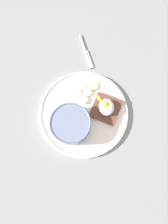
{
  "coord_description": "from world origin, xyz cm",
  "views": [
    {
      "loc": [
        -15.69,
        1.22,
        74.58
      ],
      "look_at": [
        0.0,
        0.0,
        5.0
      ],
      "focal_mm": 35.0,
      "sensor_mm": 36.0,
      "label": 1
    }
  ],
  "objects_px": {
    "toast_slice": "(106,109)",
    "banana_slice_front": "(87,92)",
    "poached_egg": "(106,107)",
    "banana_slice_inner": "(78,95)",
    "knife": "(86,51)",
    "banana_slice_left": "(81,87)",
    "banana_slice_back": "(84,100)",
    "banana_slice_right": "(93,86)",
    "oatmeal_bowl": "(71,125)"
  },
  "relations": [
    {
      "from": "toast_slice",
      "to": "banana_slice_front",
      "type": "relative_size",
      "value": 3.36
    },
    {
      "from": "poached_egg",
      "to": "banana_slice_front",
      "type": "bearing_deg",
      "value": 42.03
    },
    {
      "from": "banana_slice_inner",
      "to": "knife",
      "type": "height_order",
      "value": "banana_slice_inner"
    },
    {
      "from": "toast_slice",
      "to": "banana_slice_left",
      "type": "height_order",
      "value": "toast_slice"
    },
    {
      "from": "banana_slice_front",
      "to": "banana_slice_inner",
      "type": "bearing_deg",
      "value": 103.5
    },
    {
      "from": "toast_slice",
      "to": "banana_slice_back",
      "type": "xyz_separation_m",
      "value": [
        0.04,
        0.07,
        -0.0
      ]
    },
    {
      "from": "banana_slice_right",
      "to": "banana_slice_front",
      "type": "bearing_deg",
      "value": 135.03
    },
    {
      "from": "banana_slice_front",
      "to": "banana_slice_right",
      "type": "distance_m",
      "value": 0.03
    },
    {
      "from": "banana_slice_left",
      "to": "banana_slice_back",
      "type": "bearing_deg",
      "value": -172.56
    },
    {
      "from": "banana_slice_left",
      "to": "oatmeal_bowl",
      "type": "bearing_deg",
      "value": 162.22
    },
    {
      "from": "poached_egg",
      "to": "banana_slice_inner",
      "type": "xyz_separation_m",
      "value": [
        0.05,
        0.09,
        -0.03
      ]
    },
    {
      "from": "oatmeal_bowl",
      "to": "toast_slice",
      "type": "distance_m",
      "value": 0.13
    },
    {
      "from": "banana_slice_back",
      "to": "banana_slice_inner",
      "type": "height_order",
      "value": "same"
    },
    {
      "from": "banana_slice_left",
      "to": "banana_slice_right",
      "type": "xyz_separation_m",
      "value": [
        0.0,
        -0.04,
        0.0
      ]
    },
    {
      "from": "poached_egg",
      "to": "banana_slice_inner",
      "type": "distance_m",
      "value": 0.11
    },
    {
      "from": "banana_slice_left",
      "to": "knife",
      "type": "bearing_deg",
      "value": -10.82
    },
    {
      "from": "banana_slice_front",
      "to": "banana_slice_back",
      "type": "xyz_separation_m",
      "value": [
        -0.03,
        0.01,
        0.0
      ]
    },
    {
      "from": "banana_slice_right",
      "to": "banana_slice_inner",
      "type": "xyz_separation_m",
      "value": [
        -0.03,
        0.06,
        0.0
      ]
    },
    {
      "from": "banana_slice_right",
      "to": "knife",
      "type": "relative_size",
      "value": 0.27
    },
    {
      "from": "banana_slice_back",
      "to": "knife",
      "type": "bearing_deg",
      "value": -6.18
    },
    {
      "from": "oatmeal_bowl",
      "to": "poached_egg",
      "type": "relative_size",
      "value": 1.64
    },
    {
      "from": "banana_slice_left",
      "to": "banana_slice_back",
      "type": "height_order",
      "value": "same"
    },
    {
      "from": "banana_slice_front",
      "to": "banana_slice_left",
      "type": "relative_size",
      "value": 0.8
    },
    {
      "from": "banana_slice_inner",
      "to": "banana_slice_right",
      "type": "bearing_deg",
      "value": -61.67
    },
    {
      "from": "oatmeal_bowl",
      "to": "banana_slice_back",
      "type": "xyz_separation_m",
      "value": [
        0.09,
        -0.05,
        -0.03
      ]
    },
    {
      "from": "oatmeal_bowl",
      "to": "knife",
      "type": "height_order",
      "value": "oatmeal_bowl"
    },
    {
      "from": "banana_slice_right",
      "to": "poached_egg",
      "type": "bearing_deg",
      "value": -158.18
    },
    {
      "from": "poached_egg",
      "to": "banana_slice_right",
      "type": "height_order",
      "value": "poached_egg"
    },
    {
      "from": "toast_slice",
      "to": "banana_slice_inner",
      "type": "bearing_deg",
      "value": 58.84
    },
    {
      "from": "poached_egg",
      "to": "banana_slice_right",
      "type": "distance_m",
      "value": 0.09
    },
    {
      "from": "oatmeal_bowl",
      "to": "banana_slice_inner",
      "type": "xyz_separation_m",
      "value": [
        0.1,
        -0.03,
        -0.03
      ]
    },
    {
      "from": "toast_slice",
      "to": "banana_slice_front",
      "type": "height_order",
      "value": "toast_slice"
    },
    {
      "from": "banana_slice_front",
      "to": "knife",
      "type": "xyz_separation_m",
      "value": [
        0.16,
        -0.01,
        -0.01
      ]
    },
    {
      "from": "poached_egg",
      "to": "knife",
      "type": "bearing_deg",
      "value": 12.6
    },
    {
      "from": "knife",
      "to": "banana_slice_back",
      "type": "bearing_deg",
      "value": 173.82
    },
    {
      "from": "toast_slice",
      "to": "banana_slice_right",
      "type": "distance_m",
      "value": 0.09
    },
    {
      "from": "banana_slice_back",
      "to": "banana_slice_inner",
      "type": "xyz_separation_m",
      "value": [
        0.02,
        0.02,
        -0.0
      ]
    },
    {
      "from": "banana_slice_front",
      "to": "banana_slice_left",
      "type": "distance_m",
      "value": 0.03
    },
    {
      "from": "toast_slice",
      "to": "banana_slice_left",
      "type": "bearing_deg",
      "value": 42.02
    },
    {
      "from": "banana_slice_inner",
      "to": "knife",
      "type": "bearing_deg",
      "value": -13.52
    },
    {
      "from": "poached_egg",
      "to": "banana_slice_back",
      "type": "xyz_separation_m",
      "value": [
        0.04,
        0.07,
        -0.03
      ]
    },
    {
      "from": "poached_egg",
      "to": "banana_slice_right",
      "type": "relative_size",
      "value": 2.11
    },
    {
      "from": "banana_slice_front",
      "to": "banana_slice_inner",
      "type": "relative_size",
      "value": 0.84
    },
    {
      "from": "toast_slice",
      "to": "knife",
      "type": "bearing_deg",
      "value": 12.69
    },
    {
      "from": "toast_slice",
      "to": "banana_slice_back",
      "type": "relative_size",
      "value": 2.79
    },
    {
      "from": "oatmeal_bowl",
      "to": "banana_slice_inner",
      "type": "bearing_deg",
      "value": -15.55
    },
    {
      "from": "oatmeal_bowl",
      "to": "banana_slice_front",
      "type": "distance_m",
      "value": 0.13
    },
    {
      "from": "toast_slice",
      "to": "poached_egg",
      "type": "height_order",
      "value": "poached_egg"
    },
    {
      "from": "banana_slice_back",
      "to": "banana_slice_right",
      "type": "distance_m",
      "value": 0.06
    },
    {
      "from": "toast_slice",
      "to": "banana_slice_right",
      "type": "xyz_separation_m",
      "value": [
        0.08,
        0.03,
        -0.0
      ]
    }
  ]
}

